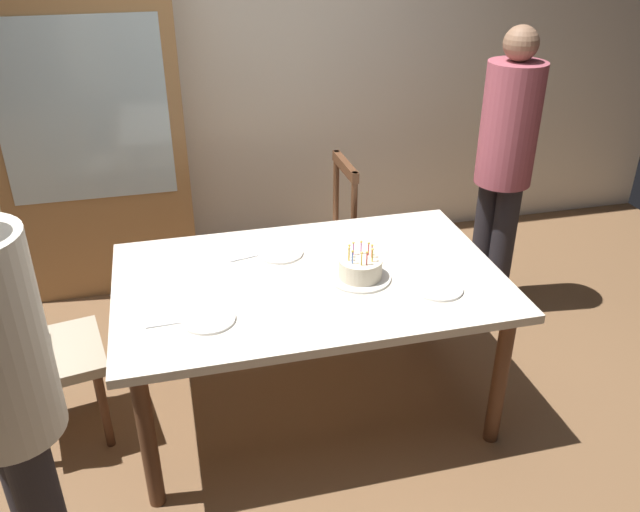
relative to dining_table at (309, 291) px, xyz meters
The scene contains 14 objects.
ground 0.67m from the dining_table, ahead, with size 6.40×6.40×0.00m, color brown.
back_wall 1.96m from the dining_table, 90.00° to the left, with size 6.40×0.10×2.60m, color silver.
dining_table is the anchor object (origin of this frame).
birthday_cake 0.26m from the dining_table, 18.22° to the right, with size 0.28×0.28×0.17m.
plate_near_celebrant 0.54m from the dining_table, 152.84° to the right, with size 0.22×0.22×0.01m, color white.
plate_far_side 0.27m from the dining_table, 109.51° to the left, with size 0.22×0.22×0.01m, color white.
plate_near_guest 0.58m from the dining_table, 25.19° to the right, with size 0.22×0.22×0.01m, color white.
fork_near_celebrant 0.69m from the dining_table, 159.78° to the right, with size 0.18×0.02×0.01m, color silver.
fork_far_side 0.36m from the dining_table, 135.08° to the left, with size 0.18×0.02×0.01m, color silver.
chair_spindle_back 0.92m from the dining_table, 74.10° to the left, with size 0.45×0.45×0.95m.
chair_upholstered 1.27m from the dining_table, behind, with size 0.51×0.51×0.95m.
person_celebrant 1.40m from the dining_table, 144.89° to the right, with size 0.32×0.32×1.65m.
person_guest 1.49m from the dining_table, 26.99° to the left, with size 0.32×0.32×1.69m.
china_cabinet 1.87m from the dining_table, 122.43° to the left, with size 1.10×0.45×1.90m.
Camera 1 is at (-0.58, -2.50, 2.23)m, focal length 36.72 mm.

